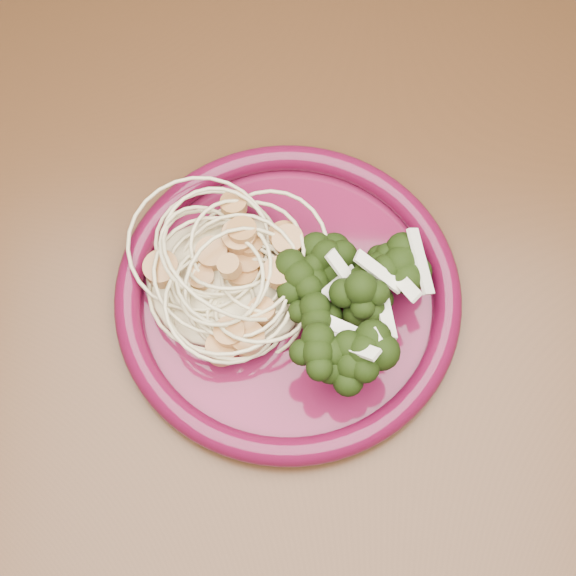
{
  "coord_description": "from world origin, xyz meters",
  "views": [
    {
      "loc": [
        -0.06,
        -0.22,
        1.29
      ],
      "look_at": [
        -0.07,
        0.01,
        0.77
      ],
      "focal_mm": 50.0,
      "sensor_mm": 36.0,
      "label": 1
    }
  ],
  "objects": [
    {
      "name": "dining_table",
      "position": [
        0.0,
        0.0,
        0.65
      ],
      "size": [
        1.2,
        0.8,
        0.75
      ],
      "color": "#472814",
      "rests_on": "ground"
    },
    {
      "name": "dinner_plate",
      "position": [
        -0.07,
        0.01,
        0.76
      ],
      "size": [
        0.29,
        0.29,
        0.02
      ],
      "rotation": [
        0.0,
        0.0,
        -0.19
      ],
      "color": "#540E27",
      "rests_on": "dining_table"
    },
    {
      "name": "spaghetti_pile",
      "position": [
        -0.11,
        0.02,
        0.77
      ],
      "size": [
        0.14,
        0.13,
        0.03
      ],
      "primitive_type": "ellipsoid",
      "rotation": [
        0.0,
        0.0,
        -0.19
      ],
      "color": "#CEBF8D",
      "rests_on": "dinner_plate"
    },
    {
      "name": "scallop_cluster",
      "position": [
        -0.11,
        0.02,
        0.8
      ],
      "size": [
        0.14,
        0.14,
        0.04
      ],
      "primitive_type": null,
      "rotation": [
        0.0,
        0.0,
        -0.19
      ],
      "color": "#B37E47",
      "rests_on": "spaghetti_pile"
    },
    {
      "name": "broccoli_pile",
      "position": [
        -0.02,
        0.0,
        0.78
      ],
      "size": [
        0.11,
        0.16,
        0.05
      ],
      "primitive_type": "ellipsoid",
      "rotation": [
        0.0,
        0.0,
        -0.19
      ],
      "color": "black",
      "rests_on": "dinner_plate"
    },
    {
      "name": "onion_garnish",
      "position": [
        -0.02,
        0.0,
        0.81
      ],
      "size": [
        0.08,
        0.1,
        0.05
      ],
      "primitive_type": null,
      "rotation": [
        0.0,
        0.0,
        -0.19
      ],
      "color": "#E9E5C6",
      "rests_on": "broccoli_pile"
    }
  ]
}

